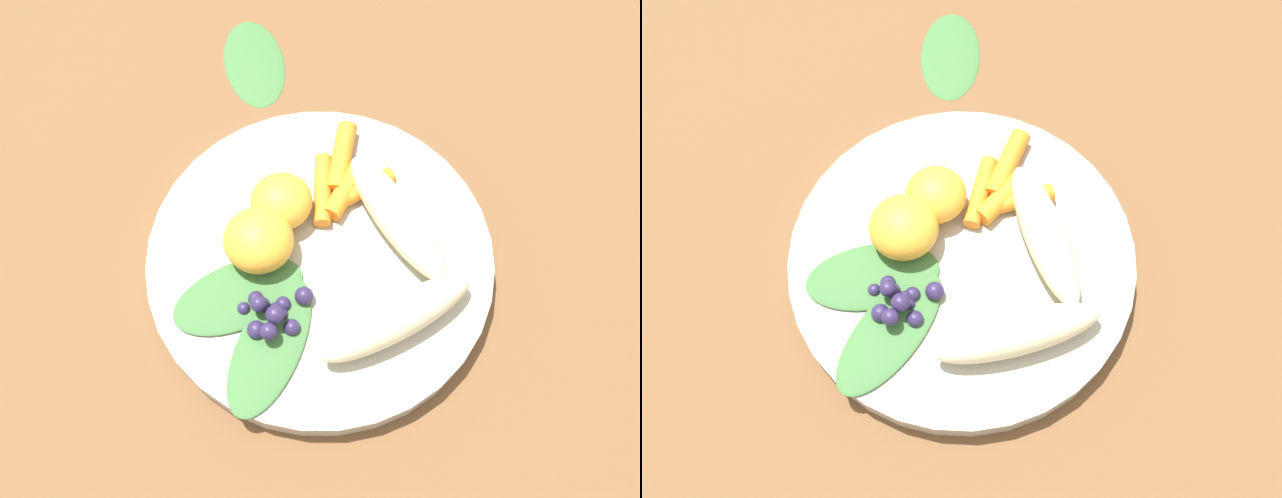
% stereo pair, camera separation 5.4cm
% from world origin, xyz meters
% --- Properties ---
extents(ground_plane, '(2.40, 2.40, 0.00)m').
position_xyz_m(ground_plane, '(0.00, 0.00, 0.00)').
color(ground_plane, brown).
extents(bowl, '(0.28, 0.28, 0.02)m').
position_xyz_m(bowl, '(0.00, 0.00, 0.01)').
color(bowl, '#B2AD9E').
rests_on(bowl, ground_plane).
extents(banana_peeled_left, '(0.13, 0.05, 0.03)m').
position_xyz_m(banana_peeled_left, '(0.02, 0.06, 0.04)').
color(banana_peeled_left, beige).
rests_on(banana_peeled_left, bowl).
extents(banana_peeled_right, '(0.06, 0.13, 0.03)m').
position_xyz_m(banana_peeled_right, '(0.08, 0.01, 0.04)').
color(banana_peeled_right, beige).
rests_on(banana_peeled_right, bowl).
extents(orange_segment_near, '(0.06, 0.06, 0.04)m').
position_xyz_m(orange_segment_near, '(-0.03, -0.04, 0.04)').
color(orange_segment_near, '#F4A833').
rests_on(orange_segment_near, bowl).
extents(orange_segment_far, '(0.05, 0.05, 0.04)m').
position_xyz_m(orange_segment_far, '(-0.05, 0.00, 0.04)').
color(orange_segment_far, '#F4A833').
rests_on(orange_segment_far, bowl).
extents(carrot_front, '(0.02, 0.05, 0.01)m').
position_xyz_m(carrot_front, '(-0.02, 0.07, 0.03)').
color(carrot_front, orange).
rests_on(carrot_front, bowl).
extents(carrot_mid_left, '(0.04, 0.06, 0.02)m').
position_xyz_m(carrot_mid_left, '(-0.03, 0.05, 0.03)').
color(carrot_mid_left, orange).
rests_on(carrot_mid_left, bowl).
extents(carrot_mid_right, '(0.06, 0.06, 0.02)m').
position_xyz_m(carrot_mid_right, '(-0.06, 0.07, 0.03)').
color(carrot_mid_right, orange).
rests_on(carrot_mid_right, bowl).
extents(carrot_rear, '(0.06, 0.05, 0.01)m').
position_xyz_m(carrot_rear, '(-0.04, 0.04, 0.03)').
color(carrot_rear, orange).
rests_on(carrot_rear, bowl).
extents(blueberry_pile, '(0.05, 0.06, 0.03)m').
position_xyz_m(blueberry_pile, '(0.02, -0.06, 0.03)').
color(blueberry_pile, '#2D234C').
rests_on(blueberry_pile, bowl).
extents(kale_leaf_left, '(0.08, 0.12, 0.00)m').
position_xyz_m(kale_leaf_left, '(-0.01, -0.07, 0.03)').
color(kale_leaf_left, '#3D7038').
rests_on(kale_leaf_left, bowl).
extents(kale_leaf_right, '(0.10, 0.13, 0.00)m').
position_xyz_m(kale_leaf_right, '(0.04, -0.08, 0.03)').
color(kale_leaf_right, '#3D7038').
rests_on(kale_leaf_right, bowl).
extents(kale_leaf_stray, '(0.12, 0.10, 0.01)m').
position_xyz_m(kale_leaf_stray, '(-0.21, 0.09, 0.00)').
color(kale_leaf_stray, '#3D7038').
rests_on(kale_leaf_stray, ground_plane).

